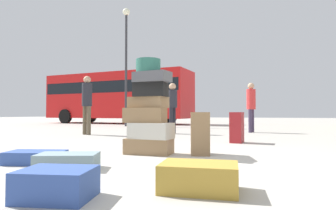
{
  "coord_description": "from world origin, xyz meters",
  "views": [
    {
      "loc": [
        1.29,
        -3.7,
        0.65
      ],
      "look_at": [
        -0.44,
        1.45,
        0.81
      ],
      "focal_mm": 30.25,
      "sensor_mm": 36.0,
      "label": 1
    }
  ],
  "objects_px": {
    "suitcase_maroon_left_side": "(237,127)",
    "suitcase_navy_upright_blue": "(36,157)",
    "suitcase_navy_right_side": "(57,184)",
    "person_bearded_onlooker": "(87,100)",
    "person_passerby_in_red": "(251,103)",
    "suitcase_tan_behind_tower": "(199,177)",
    "suitcase_slate_white_trunk": "(68,161)",
    "person_tourist_with_camera": "(172,103)",
    "parked_bus": "(117,95)",
    "suitcase_brown_foreground_near": "(200,133)",
    "lamp_post": "(126,49)",
    "suitcase_tower": "(149,112)"
  },
  "relations": [
    {
      "from": "suitcase_navy_upright_blue",
      "to": "person_bearded_onlooker",
      "type": "distance_m",
      "value": 5.08
    },
    {
      "from": "parked_bus",
      "to": "lamp_post",
      "type": "height_order",
      "value": "lamp_post"
    },
    {
      "from": "suitcase_slate_white_trunk",
      "to": "lamp_post",
      "type": "bearing_deg",
      "value": 93.14
    },
    {
      "from": "person_bearded_onlooker",
      "to": "parked_bus",
      "type": "height_order",
      "value": "parked_bus"
    },
    {
      "from": "person_bearded_onlooker",
      "to": "parked_bus",
      "type": "bearing_deg",
      "value": 134.91
    },
    {
      "from": "suitcase_tan_behind_tower",
      "to": "suitcase_brown_foreground_near",
      "type": "xyz_separation_m",
      "value": [
        -0.43,
        2.04,
        0.22
      ]
    },
    {
      "from": "suitcase_tan_behind_tower",
      "to": "suitcase_maroon_left_side",
      "type": "height_order",
      "value": "suitcase_maroon_left_side"
    },
    {
      "from": "lamp_post",
      "to": "suitcase_slate_white_trunk",
      "type": "bearing_deg",
      "value": -66.52
    },
    {
      "from": "suitcase_tower",
      "to": "suitcase_maroon_left_side",
      "type": "relative_size",
      "value": 2.27
    },
    {
      "from": "person_tourist_with_camera",
      "to": "suitcase_navy_upright_blue",
      "type": "bearing_deg",
      "value": 5.83
    },
    {
      "from": "person_passerby_in_red",
      "to": "suitcase_brown_foreground_near",
      "type": "bearing_deg",
      "value": 10.62
    },
    {
      "from": "suitcase_tower",
      "to": "suitcase_maroon_left_side",
      "type": "height_order",
      "value": "suitcase_tower"
    },
    {
      "from": "suitcase_navy_right_side",
      "to": "person_passerby_in_red",
      "type": "height_order",
      "value": "person_passerby_in_red"
    },
    {
      "from": "suitcase_slate_white_trunk",
      "to": "person_tourist_with_camera",
      "type": "xyz_separation_m",
      "value": [
        -0.56,
        5.8,
        0.87
      ]
    },
    {
      "from": "person_tourist_with_camera",
      "to": "suitcase_maroon_left_side",
      "type": "bearing_deg",
      "value": 51.75
    },
    {
      "from": "suitcase_brown_foreground_near",
      "to": "person_passerby_in_red",
      "type": "bearing_deg",
      "value": 69.37
    },
    {
      "from": "person_passerby_in_red",
      "to": "suitcase_navy_right_side",
      "type": "bearing_deg",
      "value": 8.69
    },
    {
      "from": "suitcase_navy_upright_blue",
      "to": "lamp_post",
      "type": "distance_m",
      "value": 11.17
    },
    {
      "from": "suitcase_tan_behind_tower",
      "to": "suitcase_navy_right_side",
      "type": "bearing_deg",
      "value": -155.59
    },
    {
      "from": "suitcase_tower",
      "to": "suitcase_navy_right_side",
      "type": "distance_m",
      "value": 2.51
    },
    {
      "from": "suitcase_tower",
      "to": "person_bearded_onlooker",
      "type": "height_order",
      "value": "person_bearded_onlooker"
    },
    {
      "from": "suitcase_maroon_left_side",
      "to": "person_bearded_onlooker",
      "type": "bearing_deg",
      "value": 174.02
    },
    {
      "from": "parked_bus",
      "to": "suitcase_navy_upright_blue",
      "type": "bearing_deg",
      "value": -60.16
    },
    {
      "from": "suitcase_tan_behind_tower",
      "to": "person_bearded_onlooker",
      "type": "bearing_deg",
      "value": 126.65
    },
    {
      "from": "suitcase_navy_right_side",
      "to": "suitcase_navy_upright_blue",
      "type": "bearing_deg",
      "value": 126.27
    },
    {
      "from": "suitcase_navy_right_side",
      "to": "person_tourist_with_camera",
      "type": "xyz_separation_m",
      "value": [
        -1.23,
        6.78,
        0.85
      ]
    },
    {
      "from": "suitcase_tan_behind_tower",
      "to": "person_passerby_in_red",
      "type": "relative_size",
      "value": 0.38
    },
    {
      "from": "suitcase_navy_right_side",
      "to": "person_passerby_in_red",
      "type": "bearing_deg",
      "value": 70.2
    },
    {
      "from": "suitcase_navy_upright_blue",
      "to": "suitcase_tower",
      "type": "bearing_deg",
      "value": 36.01
    },
    {
      "from": "suitcase_navy_upright_blue",
      "to": "suitcase_tan_behind_tower",
      "type": "bearing_deg",
      "value": -29.8
    },
    {
      "from": "person_passerby_in_red",
      "to": "parked_bus",
      "type": "bearing_deg",
      "value": -109.45
    },
    {
      "from": "suitcase_navy_right_side",
      "to": "suitcase_slate_white_trunk",
      "type": "bearing_deg",
      "value": 112.21
    },
    {
      "from": "person_passerby_in_red",
      "to": "parked_bus",
      "type": "xyz_separation_m",
      "value": [
        -8.43,
        6.1,
        0.83
      ]
    },
    {
      "from": "suitcase_tan_behind_tower",
      "to": "suitcase_slate_white_trunk",
      "type": "bearing_deg",
      "value": 159.85
    },
    {
      "from": "person_bearded_onlooker",
      "to": "suitcase_navy_upright_blue",
      "type": "bearing_deg",
      "value": -40.96
    },
    {
      "from": "suitcase_slate_white_trunk",
      "to": "suitcase_navy_right_side",
      "type": "bearing_deg",
      "value": -76.04
    },
    {
      "from": "person_tourist_with_camera",
      "to": "lamp_post",
      "type": "bearing_deg",
      "value": -131.51
    },
    {
      "from": "lamp_post",
      "to": "suitcase_navy_right_side",
      "type": "bearing_deg",
      "value": -65.45
    },
    {
      "from": "suitcase_slate_white_trunk",
      "to": "suitcase_navy_right_side",
      "type": "xyz_separation_m",
      "value": [
        0.67,
        -0.99,
        0.02
      ]
    },
    {
      "from": "suitcase_navy_right_side",
      "to": "suitcase_navy_upright_blue",
      "type": "relative_size",
      "value": 0.75
    },
    {
      "from": "suitcase_navy_right_side",
      "to": "person_passerby_in_red",
      "type": "distance_m",
      "value": 8.34
    },
    {
      "from": "suitcase_navy_upright_blue",
      "to": "parked_bus",
      "type": "relative_size",
      "value": 0.07
    },
    {
      "from": "suitcase_navy_upright_blue",
      "to": "parked_bus",
      "type": "height_order",
      "value": "parked_bus"
    },
    {
      "from": "person_tourist_with_camera",
      "to": "suitcase_tan_behind_tower",
      "type": "bearing_deg",
      "value": 25.91
    },
    {
      "from": "suitcase_navy_right_side",
      "to": "suitcase_maroon_left_side",
      "type": "bearing_deg",
      "value": 66.49
    },
    {
      "from": "suitcase_maroon_left_side",
      "to": "parked_bus",
      "type": "distance_m",
      "value": 12.81
    },
    {
      "from": "suitcase_maroon_left_side",
      "to": "suitcase_navy_upright_blue",
      "type": "xyz_separation_m",
      "value": [
        -2.23,
        -3.49,
        -0.25
      ]
    },
    {
      "from": "suitcase_navy_upright_blue",
      "to": "person_passerby_in_red",
      "type": "bearing_deg",
      "value": 55.98
    },
    {
      "from": "parked_bus",
      "to": "suitcase_tower",
      "type": "bearing_deg",
      "value": -54.01
    },
    {
      "from": "suitcase_maroon_left_side",
      "to": "suitcase_navy_right_side",
      "type": "xyz_separation_m",
      "value": [
        -0.94,
        -4.64,
        -0.22
      ]
    }
  ]
}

